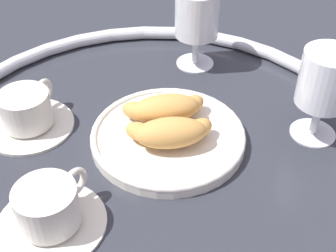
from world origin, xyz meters
TOP-DOWN VIEW (x-y plane):
  - ground_plane at (0.00, 0.00)m, footprint 2.20×2.20m
  - table_chrome_rim at (0.00, 0.00)m, footprint 0.68×0.68m
  - pastry_plate at (0.02, 0.02)m, footprint 0.23×0.23m
  - croissant_large at (0.03, -0.00)m, footprint 0.13×0.09m
  - croissant_small at (0.02, 0.05)m, footprint 0.13×0.09m
  - coffee_cup_near at (-0.10, -0.15)m, footprint 0.14×0.14m
  - coffee_cup_far at (-0.19, 0.03)m, footprint 0.14×0.14m
  - juice_glass_left at (0.24, 0.07)m, footprint 0.08×0.08m
  - juice_glass_right at (0.04, 0.24)m, footprint 0.08×0.08m

SIDE VIEW (x-z plane):
  - ground_plane at x=0.00m, z-range 0.00..0.00m
  - pastry_plate at x=0.02m, z-range 0.00..0.02m
  - table_chrome_rim at x=0.00m, z-range 0.00..0.02m
  - coffee_cup_near at x=-0.10m, z-range 0.00..0.06m
  - coffee_cup_far at x=-0.19m, z-range 0.00..0.06m
  - croissant_large at x=0.03m, z-range 0.02..0.06m
  - croissant_small at x=0.02m, z-range 0.02..0.06m
  - juice_glass_right at x=0.04m, z-range 0.02..0.16m
  - juice_glass_left at x=0.24m, z-range 0.02..0.16m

